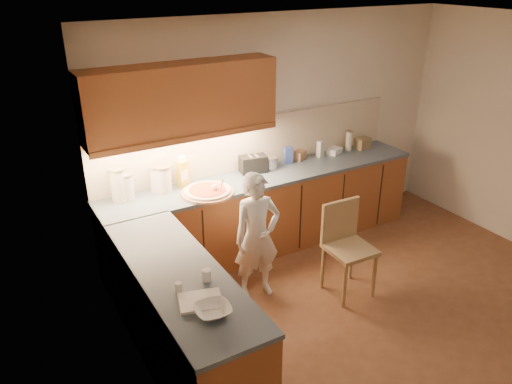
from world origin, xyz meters
TOP-DOWN VIEW (x-y plane):
  - room at (0.00, 0.00)m, footprint 4.54×4.50m
  - l_counter at (-0.92, 1.25)m, footprint 3.77×2.62m
  - backsplash at (-0.38, 1.99)m, footprint 3.75×0.02m
  - upper_cabinets at (-1.27, 1.82)m, footprint 1.95×0.36m
  - pizza_on_board at (-1.16, 1.57)m, footprint 0.54×0.54m
  - child at (-0.93, 0.96)m, footprint 0.51×0.36m
  - wooden_chair at (-0.13, 0.58)m, footprint 0.44×0.44m
  - mixing_bowl at (-1.95, -0.20)m, footprint 0.26×0.26m
  - canister_a at (-1.97, 1.85)m, footprint 0.17×0.17m
  - canister_b at (-1.90, 1.85)m, footprint 0.16×0.16m
  - canister_c at (-1.57, 1.89)m, footprint 0.14×0.14m
  - canister_d at (-1.52, 1.84)m, footprint 0.17×0.17m
  - oil_jug at (-1.30, 1.86)m, footprint 0.13×0.11m
  - toaster at (-0.46, 1.84)m, footprint 0.32×0.22m
  - steel_pot at (-0.24, 1.84)m, footprint 0.18×0.18m
  - blue_box at (0.03, 1.87)m, footprint 0.11×0.09m
  - card_box_a at (0.21, 1.89)m, footprint 0.18×0.16m
  - white_bottle at (0.48, 1.85)m, footprint 0.08×0.08m
  - flat_pack at (0.70, 1.85)m, footprint 0.21×0.18m
  - tall_jar at (0.92, 1.85)m, footprint 0.08×0.08m
  - card_box_b at (1.13, 1.82)m, footprint 0.19×0.15m
  - dough_cloth at (-1.97, -0.04)m, footprint 0.35×0.31m
  - spice_jar_a at (-2.05, 0.16)m, footprint 0.07×0.07m
  - spice_jar_b at (-1.82, 0.18)m, footprint 0.08×0.08m

SIDE VIEW (x-z plane):
  - l_counter at x=-0.92m, z-range 0.00..0.92m
  - wooden_chair at x=-0.13m, z-range 0.08..1.03m
  - child at x=-0.93m, z-range 0.00..1.30m
  - dough_cloth at x=-1.97m, z-range 0.92..0.94m
  - pizza_on_board at x=-1.16m, z-range 0.84..1.05m
  - mixing_bowl at x=-1.95m, z-range 0.92..0.98m
  - spice_jar_a at x=-2.05m, z-range 0.92..0.99m
  - flat_pack at x=0.70m, z-range 0.92..0.99m
  - spice_jar_b at x=-1.82m, z-range 0.92..1.01m
  - card_box_a at x=0.21m, z-range 0.92..1.03m
  - card_box_b at x=1.13m, z-range 0.92..1.06m
  - steel_pot at x=-0.24m, z-range 0.92..1.06m
  - toaster at x=-0.46m, z-range 0.92..1.11m
  - white_bottle at x=0.48m, z-range 0.92..1.12m
  - blue_box at x=0.03m, z-range 0.92..1.12m
  - tall_jar at x=0.92m, z-range 0.92..1.18m
  - canister_c at x=-1.57m, z-range 0.92..1.19m
  - canister_b at x=-1.90m, z-range 0.92..1.20m
  - canister_d at x=-1.52m, z-range 0.92..1.20m
  - oil_jug at x=-1.30m, z-range 0.91..1.24m
  - canister_a at x=-1.97m, z-range 0.92..1.27m
  - backsplash at x=-0.38m, z-range 0.92..1.50m
  - room at x=0.00m, z-range 0.37..2.99m
  - upper_cabinets at x=-1.27m, z-range 1.48..2.21m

